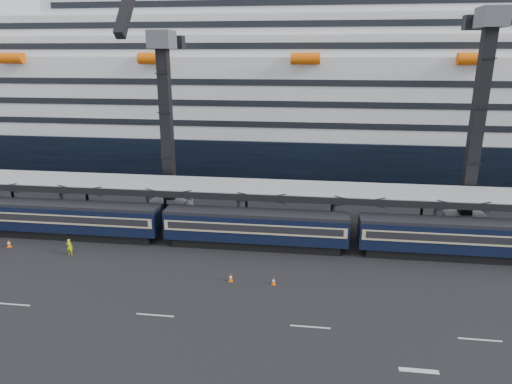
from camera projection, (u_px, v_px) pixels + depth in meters
ground at (336, 301)px, 37.44m from camera, size 260.00×260.00×0.00m
lane_markings at (458, 348)px, 31.44m from camera, size 111.00×4.27×0.02m
train at (288, 229)px, 46.87m from camera, size 133.05×3.00×4.05m
canopy at (334, 191)px, 49.18m from camera, size 130.00×6.25×5.53m
cruise_ship at (324, 97)px, 77.57m from camera, size 214.09×28.84×34.00m
crane_dark_near at (165, 120)px, 54.12m from camera, size 4.50×17.75×35.08m
crane_dark_mid at (480, 114)px, 48.31m from camera, size 4.50×18.24×39.64m
worker at (70, 247)px, 45.80m from camera, size 0.64×0.43×1.71m
traffic_cone_b at (9, 243)px, 47.77m from camera, size 0.42×0.42×0.84m
traffic_cone_c at (231, 277)px, 40.60m from camera, size 0.37×0.37×0.75m
traffic_cone_d at (274, 281)px, 40.02m from camera, size 0.35×0.35×0.70m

